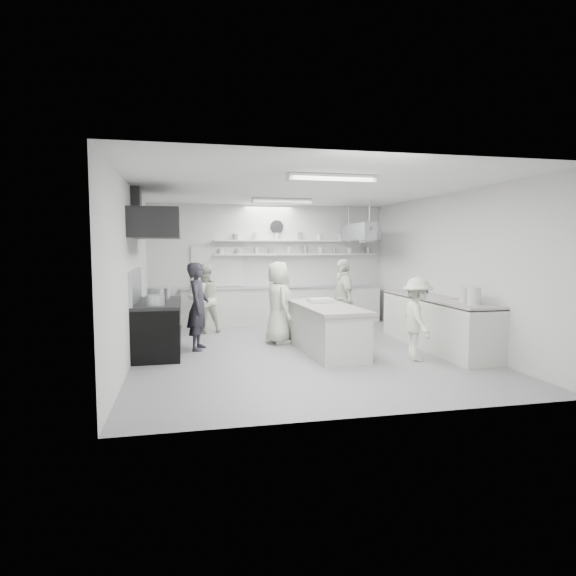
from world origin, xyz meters
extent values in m
cube|color=gray|center=(0.00, 0.00, -0.01)|extent=(6.00, 7.00, 0.02)
cube|color=silver|center=(0.00, 0.00, 3.01)|extent=(6.00, 7.00, 0.02)
cube|color=silver|center=(0.00, 3.50, 1.50)|extent=(6.00, 0.04, 3.00)
cube|color=silver|center=(0.00, -3.50, 1.50)|extent=(6.00, 0.04, 3.00)
cube|color=silver|center=(-3.00, 0.00, 1.50)|extent=(0.04, 7.00, 3.00)
cube|color=silver|center=(3.00, 0.00, 1.50)|extent=(0.04, 7.00, 3.00)
cube|color=black|center=(-2.60, 0.40, 0.45)|extent=(0.80, 1.80, 0.90)
cube|color=black|center=(-2.60, 0.40, 2.35)|extent=(0.85, 2.00, 0.50)
cube|color=silver|center=(0.30, 3.20, 0.46)|extent=(5.00, 0.60, 0.92)
cube|color=silver|center=(0.70, 3.37, 1.75)|extent=(4.20, 0.26, 0.04)
cube|color=silver|center=(0.70, 3.37, 2.10)|extent=(4.20, 0.26, 0.04)
cube|color=black|center=(-1.30, 3.48, 1.45)|extent=(1.30, 0.04, 1.00)
cylinder|color=white|center=(0.20, 3.46, 2.45)|extent=(0.32, 0.05, 0.32)
cube|color=silver|center=(2.65, -0.20, 0.47)|extent=(0.74, 3.30, 0.94)
cube|color=#B0B4BB|center=(2.00, 2.40, 2.30)|extent=(0.30, 1.60, 0.40)
cube|color=silver|center=(0.00, -1.80, 2.94)|extent=(1.30, 0.25, 0.10)
cube|color=silver|center=(0.00, 1.80, 2.94)|extent=(1.30, 0.25, 0.10)
cube|color=silver|center=(0.44, -0.14, 0.41)|extent=(0.96, 2.29, 0.83)
cylinder|color=#B0B4BB|center=(-2.60, 0.87, 1.04)|extent=(0.42, 0.42, 0.26)
imported|color=#292830|center=(-1.87, 0.57, 0.83)|extent=(0.52, 0.68, 1.66)
imported|color=beige|center=(-1.68, 2.34, 0.78)|extent=(0.90, 0.79, 1.56)
imported|color=beige|center=(-0.28, 0.83, 0.83)|extent=(0.65, 0.88, 1.65)
imported|color=beige|center=(1.11, 0.87, 0.85)|extent=(0.47, 1.02, 1.70)
imported|color=beige|center=(1.79, -1.07, 0.72)|extent=(0.67, 1.00, 1.43)
imported|color=#B0B4BB|center=(0.43, 0.21, 0.86)|extent=(0.27, 0.27, 0.06)
imported|color=silver|center=(0.60, 0.32, 0.86)|extent=(0.22, 0.22, 0.05)
imported|color=silver|center=(2.85, -0.47, 0.97)|extent=(0.31, 0.31, 0.06)
camera|label=1|loc=(-2.10, -8.52, 1.97)|focal=29.74mm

